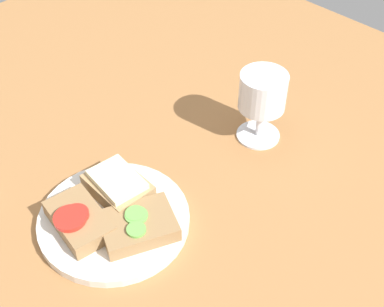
{
  "coord_description": "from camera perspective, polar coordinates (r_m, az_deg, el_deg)",
  "views": [
    {
      "loc": [
        -34.51,
        -45.73,
        65.65
      ],
      "look_at": [
        8.51,
        -3.51,
        8.0
      ],
      "focal_mm": 50.0,
      "sensor_mm": 36.0,
      "label": 1
    }
  ],
  "objects": [
    {
      "name": "wine_glass",
      "position": [
        0.89,
        7.52,
        6.15
      ],
      "size": [
        7.93,
        7.93,
        12.87
      ],
      "color": "white",
      "rests_on": "wooden_table"
    },
    {
      "name": "plate",
      "position": [
        0.81,
        -8.31,
        -6.99
      ],
      "size": [
        22.5,
        22.5,
        1.44
      ],
      "primitive_type": "cylinder",
      "color": "silver",
      "rests_on": "wooden_table"
    },
    {
      "name": "sandwich_with_cucumber",
      "position": [
        0.77,
        -5.77,
        -7.61
      ],
      "size": [
        12.7,
        11.39,
        2.83
      ],
      "color": "#937047",
      "rests_on": "plate"
    },
    {
      "name": "sandwich_with_tomato",
      "position": [
        0.79,
        -11.82,
        -7.11
      ],
      "size": [
        8.07,
        11.49,
        3.23
      ],
      "color": "#937047",
      "rests_on": "plate"
    },
    {
      "name": "sandwich_with_cheese",
      "position": [
        0.82,
        -7.91,
        -3.41
      ],
      "size": [
        7.4,
        10.16,
        3.43
      ],
      "color": "#A88456",
      "rests_on": "plate"
    },
    {
      "name": "wooden_table",
      "position": [
        0.86,
        -5.67,
        -4.8
      ],
      "size": [
        140.0,
        140.0,
        3.0
      ],
      "primitive_type": "cube",
      "color": "#9E6B3D",
      "rests_on": "ground"
    }
  ]
}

